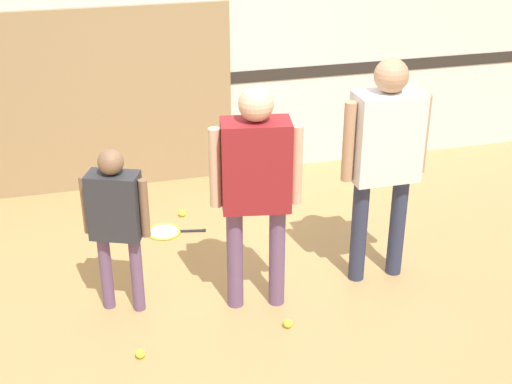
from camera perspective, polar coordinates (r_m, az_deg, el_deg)
The scene contains 10 objects.
ground_plane at distance 5.49m, azimuth -1.67°, elevation -8.54°, with size 16.00×16.00×0.00m, color tan.
wall_back at distance 6.99m, azimuth -6.37°, elevation 13.30°, with size 16.00×0.07×3.20m.
wall_panel at distance 7.04m, azimuth -13.67°, elevation 6.91°, with size 2.88×0.05×1.79m.
person_instructor at distance 4.92m, azimuth 0.00°, elevation 1.21°, with size 0.64×0.34×1.70m.
person_student_left at distance 5.08m, azimuth -11.16°, elevation -1.74°, with size 0.45×0.32×1.28m.
person_student_right at distance 5.35m, azimuth 10.29°, elevation 3.45°, with size 0.68×0.28×1.78m.
racket_spare_on_floor at distance 6.41m, azimuth -7.21°, elevation -3.16°, with size 0.55×0.35×0.03m.
tennis_ball_near_instructor at distance 5.19m, azimuth 2.56°, elevation -10.46°, with size 0.07×0.07×0.07m, color #CCE038.
tennis_ball_by_spare_racket at distance 6.66m, azimuth -5.94°, elevation -1.70°, with size 0.07×0.07×0.07m, color #CCE038.
tennis_ball_stray_left at distance 4.98m, azimuth -9.25°, elevation -12.65°, with size 0.07×0.07×0.07m, color #CCE038.
Camera 1 is at (-1.00, -4.41, 3.11)m, focal length 50.00 mm.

